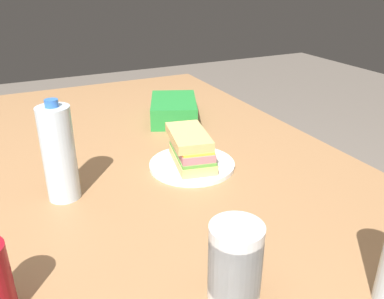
{
  "coord_description": "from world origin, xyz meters",
  "views": [
    {
      "loc": [
        -0.96,
        0.3,
        1.2
      ],
      "look_at": [
        -0.11,
        -0.11,
        0.78
      ],
      "focal_mm": 37.58,
      "sensor_mm": 36.0,
      "label": 1
    }
  ],
  "objects_px": {
    "sandwich": "(191,148)",
    "plastic_cup_stack": "(235,262)",
    "dining_table": "(140,183)",
    "paper_plate": "(192,165)",
    "chip_bag": "(174,109)",
    "water_bottle_tall": "(59,154)"
  },
  "relations": [
    {
      "from": "sandwich",
      "to": "plastic_cup_stack",
      "type": "distance_m",
      "value": 0.46
    },
    {
      "from": "dining_table",
      "to": "plastic_cup_stack",
      "type": "height_order",
      "value": "plastic_cup_stack"
    },
    {
      "from": "paper_plate",
      "to": "plastic_cup_stack",
      "type": "relative_size",
      "value": 1.7
    },
    {
      "from": "chip_bag",
      "to": "dining_table",
      "type": "bearing_deg",
      "value": 161.85
    },
    {
      "from": "paper_plate",
      "to": "dining_table",
      "type": "bearing_deg",
      "value": 44.95
    },
    {
      "from": "dining_table",
      "to": "plastic_cup_stack",
      "type": "distance_m",
      "value": 0.57
    },
    {
      "from": "sandwich",
      "to": "chip_bag",
      "type": "xyz_separation_m",
      "value": [
        0.35,
        -0.1,
        -0.02
      ]
    },
    {
      "from": "chip_bag",
      "to": "water_bottle_tall",
      "type": "distance_m",
      "value": 0.57
    },
    {
      "from": "paper_plate",
      "to": "chip_bag",
      "type": "xyz_separation_m",
      "value": [
        0.36,
        -0.1,
        0.03
      ]
    },
    {
      "from": "paper_plate",
      "to": "chip_bag",
      "type": "height_order",
      "value": "chip_bag"
    },
    {
      "from": "dining_table",
      "to": "water_bottle_tall",
      "type": "height_order",
      "value": "water_bottle_tall"
    },
    {
      "from": "paper_plate",
      "to": "water_bottle_tall",
      "type": "distance_m",
      "value": 0.34
    },
    {
      "from": "water_bottle_tall",
      "to": "chip_bag",
      "type": "bearing_deg",
      "value": -49.44
    },
    {
      "from": "paper_plate",
      "to": "plastic_cup_stack",
      "type": "height_order",
      "value": "plastic_cup_stack"
    },
    {
      "from": "dining_table",
      "to": "chip_bag",
      "type": "xyz_separation_m",
      "value": [
        0.25,
        -0.21,
        0.11
      ]
    },
    {
      "from": "chip_bag",
      "to": "plastic_cup_stack",
      "type": "relative_size",
      "value": 1.76
    },
    {
      "from": "sandwich",
      "to": "paper_plate",
      "type": "bearing_deg",
      "value": -165.27
    },
    {
      "from": "sandwich",
      "to": "water_bottle_tall",
      "type": "relative_size",
      "value": 0.86
    },
    {
      "from": "chip_bag",
      "to": "paper_plate",
      "type": "bearing_deg",
      "value": -173.46
    },
    {
      "from": "paper_plate",
      "to": "chip_bag",
      "type": "relative_size",
      "value": 0.97
    },
    {
      "from": "water_bottle_tall",
      "to": "plastic_cup_stack",
      "type": "height_order",
      "value": "water_bottle_tall"
    },
    {
      "from": "paper_plate",
      "to": "water_bottle_tall",
      "type": "xyz_separation_m",
      "value": [
        -0.01,
        0.33,
        0.1
      ]
    }
  ]
}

